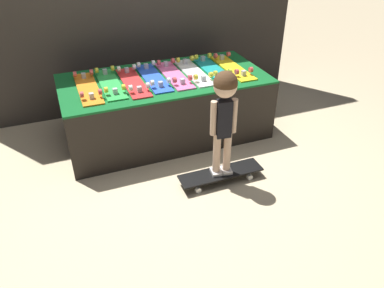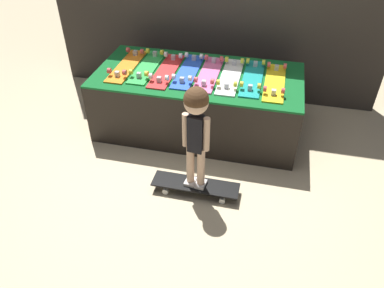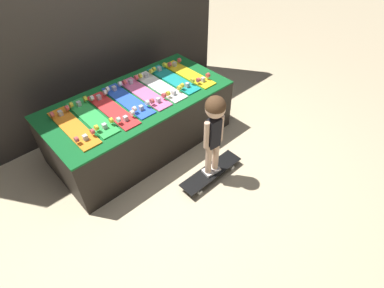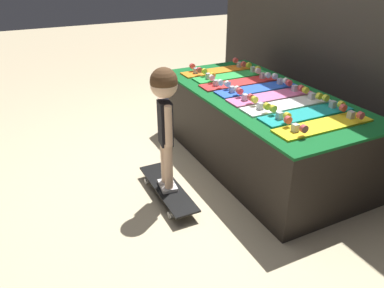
% 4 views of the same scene
% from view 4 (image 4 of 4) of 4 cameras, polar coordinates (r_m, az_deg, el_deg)
% --- Properties ---
extents(ground_plane, '(16.00, 16.00, 0.00)m').
position_cam_4_polar(ground_plane, '(3.22, 0.56, -4.73)').
color(ground_plane, beige).
extents(back_wall, '(3.77, 0.10, 2.41)m').
position_cam_4_polar(back_wall, '(3.65, 22.38, 17.48)').
color(back_wall, '#332D28').
rests_on(back_wall, ground_plane).
extents(display_rack, '(2.03, 0.99, 0.64)m').
position_cam_4_polar(display_rack, '(3.36, 10.13, 2.45)').
color(display_rack, black).
rests_on(display_rack, ground_plane).
extents(skateboard_orange_on_rack, '(0.19, 0.76, 0.09)m').
position_cam_4_polar(skateboard_orange_on_rack, '(3.83, 4.00, 11.22)').
color(skateboard_orange_on_rack, orange).
rests_on(skateboard_orange_on_rack, display_rack).
extents(skateboard_green_on_rack, '(0.19, 0.76, 0.09)m').
position_cam_4_polar(skateboard_green_on_rack, '(3.66, 5.99, 10.42)').
color(skateboard_green_on_rack, green).
rests_on(skateboard_green_on_rack, display_rack).
extents(skateboard_red_on_rack, '(0.19, 0.76, 0.09)m').
position_cam_4_polar(skateboard_red_on_rack, '(3.47, 7.29, 9.42)').
color(skateboard_red_on_rack, red).
rests_on(skateboard_red_on_rack, display_rack).
extents(skateboard_blue_on_rack, '(0.19, 0.76, 0.09)m').
position_cam_4_polar(skateboard_blue_on_rack, '(3.33, 9.81, 8.45)').
color(skateboard_blue_on_rack, blue).
rests_on(skateboard_blue_on_rack, display_rack).
extents(skateboard_pink_on_rack, '(0.19, 0.76, 0.09)m').
position_cam_4_polar(skateboard_pink_on_rack, '(3.16, 11.86, 7.28)').
color(skateboard_pink_on_rack, pink).
rests_on(skateboard_pink_on_rack, display_rack).
extents(skateboard_white_on_rack, '(0.19, 0.76, 0.09)m').
position_cam_4_polar(skateboard_white_on_rack, '(3.01, 14.22, 5.99)').
color(skateboard_white_on_rack, white).
rests_on(skateboard_white_on_rack, display_rack).
extents(skateboard_teal_on_rack, '(0.19, 0.76, 0.09)m').
position_cam_4_polar(skateboard_teal_on_rack, '(2.87, 17.07, 4.60)').
color(skateboard_teal_on_rack, teal).
rests_on(skateboard_teal_on_rack, display_rack).
extents(skateboard_yellow_on_rack, '(0.19, 0.76, 0.09)m').
position_cam_4_polar(skateboard_yellow_on_rack, '(2.71, 19.42, 2.88)').
color(skateboard_yellow_on_rack, yellow).
rests_on(skateboard_yellow_on_rack, display_rack).
extents(skateboard_on_floor, '(0.75, 0.19, 0.09)m').
position_cam_4_polar(skateboard_on_floor, '(2.91, -3.74, -6.82)').
color(skateboard_on_floor, black).
rests_on(skateboard_on_floor, ground_plane).
extents(child, '(0.22, 0.19, 0.94)m').
position_cam_4_polar(child, '(2.60, -4.18, 5.58)').
color(child, silver).
rests_on(child, skateboard_on_floor).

